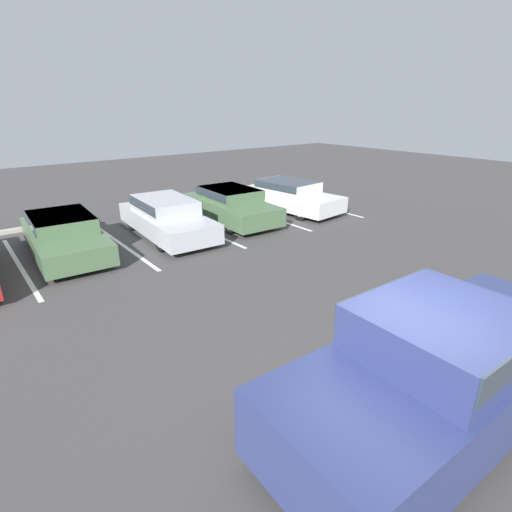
# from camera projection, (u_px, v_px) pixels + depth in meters

# --- Properties ---
(ground_plane) EXTENTS (60.00, 60.00, 0.00)m
(ground_plane) POSITION_uv_depth(u_px,v_px,m) (394.00, 413.00, 5.74)
(ground_plane) COLOR #423F3F
(stall_stripe_b) EXTENTS (0.12, 5.49, 0.01)m
(stall_stripe_b) POSITION_uv_depth(u_px,v_px,m) (19.00, 265.00, 10.96)
(stall_stripe_b) COLOR white
(stall_stripe_b) RESTS_ON ground_plane
(stall_stripe_c) EXTENTS (0.12, 5.49, 0.01)m
(stall_stripe_c) POSITION_uv_depth(u_px,v_px,m) (122.00, 244.00, 12.62)
(stall_stripe_c) COLOR white
(stall_stripe_c) RESTS_ON ground_plane
(stall_stripe_d) EXTENTS (0.12, 5.49, 0.01)m
(stall_stripe_d) POSITION_uv_depth(u_px,v_px,m) (200.00, 228.00, 14.27)
(stall_stripe_d) COLOR white
(stall_stripe_d) RESTS_ON ground_plane
(stall_stripe_e) EXTENTS (0.12, 5.49, 0.01)m
(stall_stripe_e) POSITION_uv_depth(u_px,v_px,m) (262.00, 215.00, 15.93)
(stall_stripe_e) COLOR white
(stall_stripe_e) RESTS_ON ground_plane
(stall_stripe_f) EXTENTS (0.12, 5.49, 0.01)m
(stall_stripe_f) POSITION_uv_depth(u_px,v_px,m) (313.00, 204.00, 17.58)
(stall_stripe_f) COLOR white
(stall_stripe_f) RESTS_ON ground_plane
(pickup_truck) EXTENTS (5.63, 2.17, 1.82)m
(pickup_truck) POSITION_uv_depth(u_px,v_px,m) (447.00, 364.00, 5.35)
(pickup_truck) COLOR navy
(pickup_truck) RESTS_ON ground_plane
(parked_sedan_b) EXTENTS (2.04, 4.52, 1.19)m
(parked_sedan_b) POSITION_uv_depth(u_px,v_px,m) (64.00, 233.00, 11.61)
(parked_sedan_b) COLOR #4C6B47
(parked_sedan_b) RESTS_ON ground_plane
(parked_sedan_c) EXTENTS (2.00, 4.65, 1.27)m
(parked_sedan_c) POSITION_uv_depth(u_px,v_px,m) (166.00, 216.00, 13.24)
(parked_sedan_c) COLOR #B7BABF
(parked_sedan_c) RESTS_ON ground_plane
(parked_sedan_d) EXTENTS (2.04, 4.42, 1.25)m
(parked_sedan_d) POSITION_uv_depth(u_px,v_px,m) (230.00, 204.00, 14.88)
(parked_sedan_d) COLOR #4C6B47
(parked_sedan_d) RESTS_ON ground_plane
(parked_sedan_e) EXTENTS (2.23, 4.64, 1.21)m
(parked_sedan_e) POSITION_uv_depth(u_px,v_px,m) (289.00, 195.00, 16.42)
(parked_sedan_e) COLOR silver
(parked_sedan_e) RESTS_ON ground_plane
(wheel_stop_curb) EXTENTS (1.82, 0.20, 0.14)m
(wheel_stop_curb) POSITION_uv_depth(u_px,v_px,m) (2.00, 232.00, 13.54)
(wheel_stop_curb) COLOR #B7B2A8
(wheel_stop_curb) RESTS_ON ground_plane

